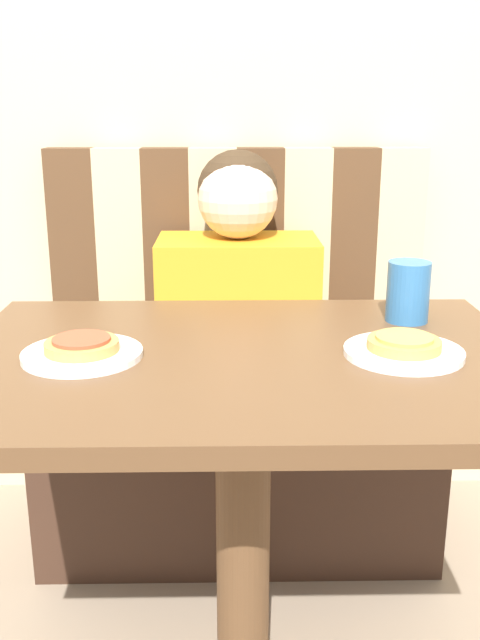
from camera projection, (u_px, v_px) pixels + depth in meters
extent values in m
cube|color=#C6B28E|center=(236.00, 54.00, 1.94)|extent=(7.00, 0.05, 2.60)
cube|color=#382319|center=(238.00, 458.00, 1.97)|extent=(1.04, 0.47, 0.45)
cube|color=#4C331E|center=(76.00, 257.00, 2.00)|extent=(0.13, 0.07, 0.60)
cube|color=tan|center=(122.00, 257.00, 2.01)|extent=(0.13, 0.07, 0.60)
cube|color=#4C331E|center=(168.00, 257.00, 2.01)|extent=(0.13, 0.07, 0.60)
cube|color=tan|center=(214.00, 257.00, 2.01)|extent=(0.13, 0.07, 0.60)
cube|color=#4C331E|center=(260.00, 257.00, 2.01)|extent=(0.13, 0.07, 0.60)
cube|color=tan|center=(305.00, 257.00, 2.01)|extent=(0.13, 0.07, 0.60)
cube|color=#4C331E|center=(351.00, 256.00, 2.02)|extent=(0.13, 0.07, 0.60)
cube|color=tan|center=(396.00, 256.00, 2.02)|extent=(0.13, 0.07, 0.60)
cube|color=brown|center=(243.00, 363.00, 1.22)|extent=(0.99, 0.69, 0.03)
cylinder|color=brown|center=(243.00, 553.00, 1.33)|extent=(0.10, 0.10, 0.72)
cube|color=orange|center=(238.00, 312.00, 1.85)|extent=(0.41, 0.24, 0.39)
sphere|color=beige|center=(238.00, 199.00, 1.77)|extent=(0.20, 0.20, 0.20)
sphere|color=#382819|center=(238.00, 190.00, 1.79)|extent=(0.20, 0.20, 0.20)
cylinder|color=white|center=(82.00, 354.00, 1.20)|extent=(0.20, 0.20, 0.01)
cylinder|color=white|center=(403.00, 352.00, 1.20)|extent=(0.20, 0.20, 0.01)
cylinder|color=#C68E47|center=(82.00, 346.00, 1.19)|extent=(0.12, 0.12, 0.02)
cylinder|color=#AD472D|center=(81.00, 339.00, 1.19)|extent=(0.10, 0.10, 0.01)
cylinder|color=#C68E47|center=(404.00, 344.00, 1.20)|extent=(0.12, 0.12, 0.02)
cylinder|color=gold|center=(405.00, 338.00, 1.20)|extent=(0.10, 0.10, 0.01)
cylinder|color=#2D669E|center=(408.00, 292.00, 1.39)|extent=(0.08, 0.08, 0.12)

